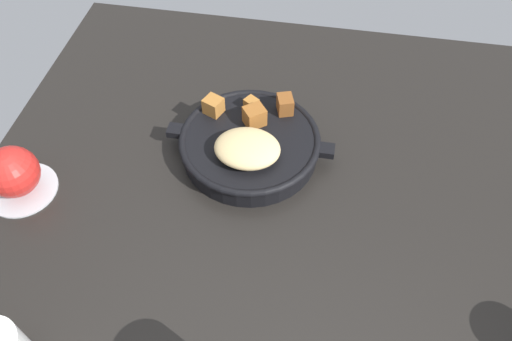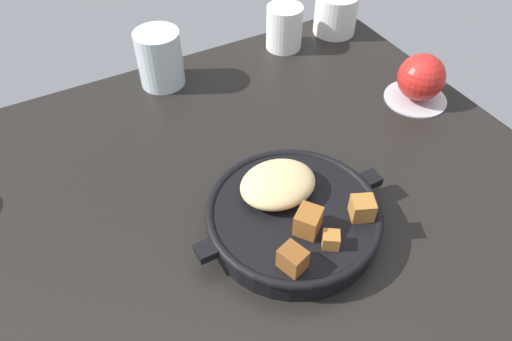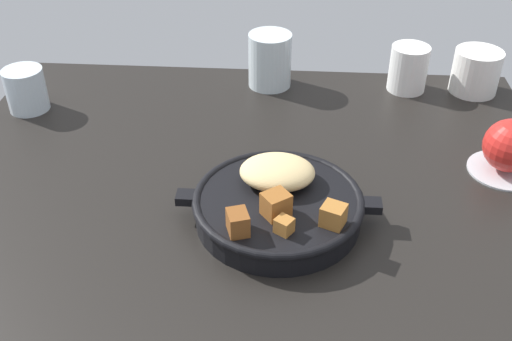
% 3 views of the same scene
% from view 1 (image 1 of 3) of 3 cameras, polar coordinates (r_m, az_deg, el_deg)
% --- Properties ---
extents(ground_plane, '(0.92, 0.82, 0.02)m').
position_cam_1_polar(ground_plane, '(0.80, 2.01, -1.24)').
color(ground_plane, black).
extents(cast_iron_skillet, '(0.27, 0.23, 0.07)m').
position_cam_1_polar(cast_iron_skillet, '(0.80, -0.73, 3.10)').
color(cast_iron_skillet, black).
rests_on(cast_iron_skillet, ground_plane).
extents(saucer_plate, '(0.11, 0.11, 0.01)m').
position_cam_1_polar(saucer_plate, '(0.85, -24.96, -1.92)').
color(saucer_plate, '#B7BABF').
rests_on(saucer_plate, ground_plane).
extents(red_apple, '(0.08, 0.08, 0.08)m').
position_cam_1_polar(red_apple, '(0.82, -25.92, -0.15)').
color(red_apple, red).
rests_on(red_apple, saucer_plate).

